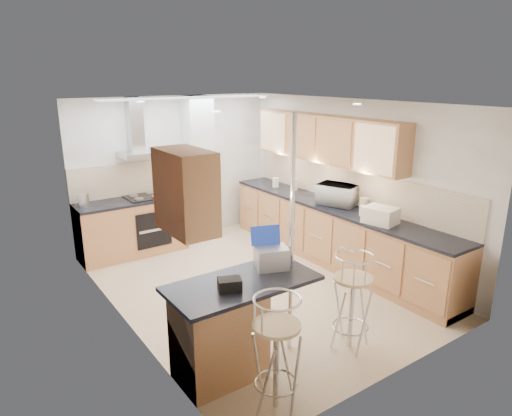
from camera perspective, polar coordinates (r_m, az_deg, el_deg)
ground at (r=6.48m, az=-0.31°, el=-9.64°), size 4.80×4.80×0.00m
room_shell at (r=6.44m, az=0.16°, el=4.75°), size 3.64×4.84×2.51m
right_counter at (r=7.19m, az=9.60°, el=-3.19°), size 0.63×4.40×0.92m
back_counter at (r=7.66m, az=-15.24°, el=-2.30°), size 1.70×0.63×0.92m
peninsula at (r=4.64m, az=-1.65°, el=-14.33°), size 1.47×0.72×0.94m
microwave at (r=7.04m, az=10.17°, el=1.65°), size 0.57×0.68×0.32m
laptop at (r=4.66m, az=1.97°, el=-6.23°), size 0.39×0.34×0.22m
bag at (r=4.23m, az=-3.31°, el=-9.53°), size 0.25×0.22×0.12m
bar_stool_near at (r=4.12m, az=2.56°, el=-17.70°), size 0.56×0.56×1.08m
bar_stool_end at (r=5.01m, az=11.88°, el=-11.39°), size 0.62×0.62×1.07m
jar_a at (r=7.88m, az=4.80°, el=2.98°), size 0.13×0.13×0.20m
jar_b at (r=8.07m, az=2.46°, el=3.21°), size 0.13×0.13×0.17m
jar_c at (r=6.79m, az=13.39°, el=0.40°), size 0.16×0.16×0.21m
jar_d at (r=6.60m, az=13.21°, el=-0.32°), size 0.10×0.10×0.15m
bread_bin at (r=6.32m, az=15.32°, el=-0.88°), size 0.41×0.47×0.22m
kettle at (r=7.34m, az=-20.75°, el=0.93°), size 0.16×0.16×0.20m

